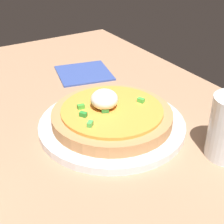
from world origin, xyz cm
name	(u,v)px	position (x,y,z in cm)	size (l,w,h in cm)	color
dining_table	(81,121)	(0.00, 0.00, 1.47)	(97.82, 66.21, 2.93)	#A37A5B
plate	(112,125)	(-7.09, -2.86, 3.64)	(26.83, 26.83, 1.41)	silver
pizza	(111,114)	(-7.03, -2.79, 5.84)	(21.96, 21.96, 6.23)	tan
napkin	(84,73)	(17.72, -9.76, 3.13)	(12.69, 12.69, 0.40)	#334892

